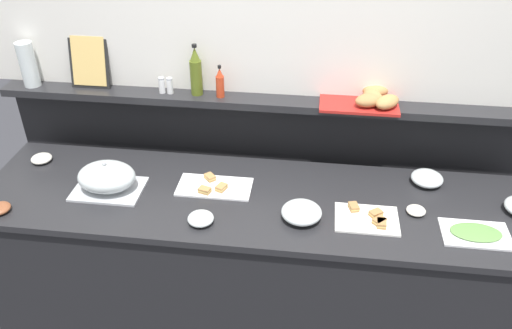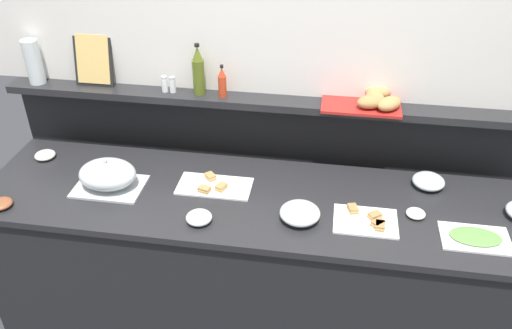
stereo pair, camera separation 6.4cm
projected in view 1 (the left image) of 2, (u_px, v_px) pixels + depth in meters
The scene contains 19 objects.
ground_plane at pixel (268, 256), 3.55m from camera, with size 12.00×12.00×0.00m, color #38383D.
buffet_counter at pixel (257, 268), 2.80m from camera, with size 2.74×0.72×0.93m.
back_ledge_unit at pixel (268, 182), 3.14m from camera, with size 2.92×0.22×1.24m.
sandwich_platter_side at pixel (368, 218), 2.40m from camera, with size 0.29×0.21×0.04m.
sandwich_platter_front at pixel (214, 187), 2.61m from camera, with size 0.37×0.19×0.04m.
cold_cuts_platter at pixel (476, 233), 2.31m from camera, with size 0.30×0.19×0.02m.
serving_cloche at pixel (107, 178), 2.56m from camera, with size 0.34×0.24×0.17m.
glass_bowl_large at pixel (301, 213), 2.40m from camera, with size 0.19×0.19×0.07m.
glass_bowl_medium at pixel (201, 219), 2.38m from camera, with size 0.12×0.12×0.05m.
glass_bowl_small at pixel (427, 179), 2.64m from camera, with size 0.16×0.16×0.06m.
condiment_bowl_red at pixel (41, 158), 2.81m from camera, with size 0.11×0.11×0.04m, color silver.
condiment_bowl_dark at pixel (416, 210), 2.44m from camera, with size 0.09×0.09×0.03m, color silver.
hot_sauce_bottle at pixel (220, 83), 2.74m from camera, with size 0.04×0.04×0.18m.
olive_oil_bottle at pixel (196, 72), 2.74m from camera, with size 0.06×0.06×0.28m.
salt_shaker at pixel (162, 85), 2.80m from camera, with size 0.03×0.03×0.09m.
pepper_shaker at pixel (170, 86), 2.79m from camera, with size 0.03×0.03×0.09m.
bread_basket at pixel (371, 97), 2.69m from camera, with size 0.42×0.31×0.08m.
framed_picture at pixel (89, 61), 2.82m from camera, with size 0.22×0.08×0.29m.
water_carafe at pixel (28, 64), 2.83m from camera, with size 0.09×0.09×0.25m, color silver.
Camera 1 is at (0.26, -2.03, 2.46)m, focal length 36.79 mm.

